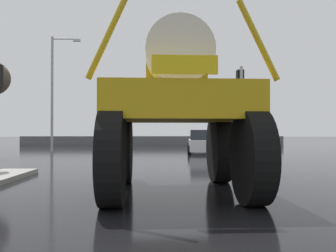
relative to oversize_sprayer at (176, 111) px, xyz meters
name	(u,v)px	position (x,y,z in m)	size (l,w,h in m)	color
ground_plane	(148,156)	(-1.13, 11.93, -1.97)	(120.00, 120.00, 0.00)	black
oversize_sprayer	(176,111)	(0.00, 0.00, 0.00)	(3.81, 5.20, 4.10)	black
sedan_ahead	(202,142)	(2.35, 14.27, -1.26)	(2.09, 4.20, 1.52)	silver
traffic_signal_near_right	(240,95)	(2.55, 4.27, 0.81)	(0.24, 0.54, 3.81)	#A8AAAF
streetlight_far_left	(54,87)	(-7.96, 16.73, 2.60)	(2.09, 0.24, 8.20)	#A8AAAF
roadside_barrier	(153,141)	(-1.13, 26.23, -1.52)	(26.03, 0.24, 0.90)	#59595B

